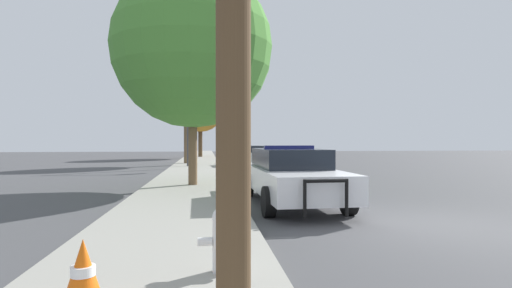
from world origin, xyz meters
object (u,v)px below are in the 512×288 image
car_background_midblock (249,155)px  tree_sidewalk_near (193,48)px  traffic_light (213,106)px  traffic_cone (83,274)px  police_car (291,175)px  tree_sidewalk_mid (187,94)px  fire_hydrant (223,237)px  tree_sidewalk_far (200,107)px

car_background_midblock → tree_sidewalk_near: tree_sidewalk_near is taller
traffic_light → traffic_cone: (-1.53, -20.65, -3.31)m
police_car → tree_sidewalk_near: bearing=-56.8°
traffic_light → tree_sidewalk_mid: (-1.70, 3.33, 1.13)m
tree_sidewalk_near → traffic_cone: bearing=-93.6°
car_background_midblock → traffic_cone: bearing=-103.7°
tree_sidewalk_mid → tree_sidewalk_near: (0.82, -13.67, -0.00)m
car_background_midblock → traffic_cone: (-3.82, -21.26, -0.28)m
tree_sidewalk_near → car_background_midblock: bearing=73.9°
traffic_light → tree_sidewalk_mid: 3.91m
police_car → fire_hydrant: (-2.01, -5.60, -0.24)m
fire_hydrant → tree_sidewalk_near: size_ratio=0.10×
tree_sidewalk_mid → tree_sidewalk_far: bearing=86.0°
police_car → fire_hydrant: bearing=68.6°
traffic_light → car_background_midblock: 3.84m
police_car → fire_hydrant: 5.95m
tree_sidewalk_far → traffic_cone: tree_sidewalk_far is taller
fire_hydrant → tree_sidewalk_near: bearing=93.9°
car_background_midblock → tree_sidewalk_near: size_ratio=0.61×
traffic_cone → tree_sidewalk_far: bearing=89.0°
traffic_light → car_background_midblock: bearing=14.8°
tree_sidewalk_near → fire_hydrant: bearing=-86.1°
traffic_light → police_car: bearing=-82.8°
police_car → traffic_light: bearing=-84.4°
tree_sidewalk_far → traffic_cone: bearing=-91.0°
car_background_midblock → tree_sidewalk_near: (-3.16, -10.94, 4.15)m
police_car → traffic_light: (-1.78, 14.17, 2.99)m
car_background_midblock → tree_sidewalk_far: (-3.23, 13.66, 4.12)m
car_background_midblock → tree_sidewalk_mid: tree_sidewalk_mid is taller
traffic_light → tree_sidewalk_near: bearing=-94.8°
tree_sidewalk_far → police_car: bearing=-84.5°
fire_hydrant → tree_sidewalk_mid: bearing=93.6°
traffic_light → tree_sidewalk_near: tree_sidewalk_near is taller
fire_hydrant → tree_sidewalk_far: bearing=91.2°
car_background_midblock → tree_sidewalk_far: tree_sidewalk_far is taller
traffic_cone → fire_hydrant: bearing=34.2°
traffic_light → tree_sidewalk_mid: tree_sidewalk_mid is taller
police_car → traffic_light: 14.59m
police_car → tree_sidewalk_near: (-2.66, 3.83, 4.12)m
tree_sidewalk_far → traffic_light: bearing=-86.2°
fire_hydrant → tree_sidewalk_mid: size_ratio=0.11×
traffic_cone → tree_sidewalk_mid: bearing=90.4°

